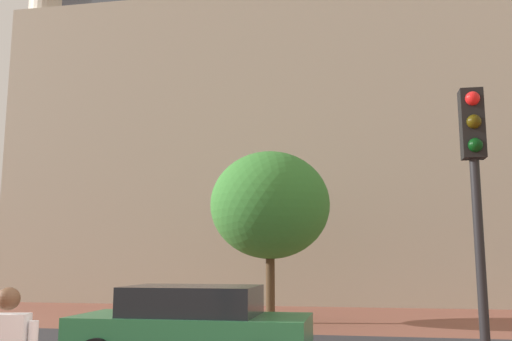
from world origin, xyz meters
name	(u,v)px	position (x,y,z in m)	size (l,w,h in m)	color
ground_plane	(280,341)	(0.00, 10.00, 0.00)	(120.00, 120.00, 0.00)	brown
landmark_building	(299,111)	(-1.03, 25.30, 9.95)	(27.01, 11.09, 35.81)	#B2A893
car_green	(192,328)	(-1.12, 6.18, 0.72)	(4.35, 2.08, 1.49)	#287042
traffic_light_pole	(476,184)	(3.45, 3.15, 2.92)	(0.28, 0.34, 4.15)	black
tree_curb_far	(270,205)	(-0.82, 13.71, 3.72)	(3.86, 3.86, 5.46)	#4C3823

